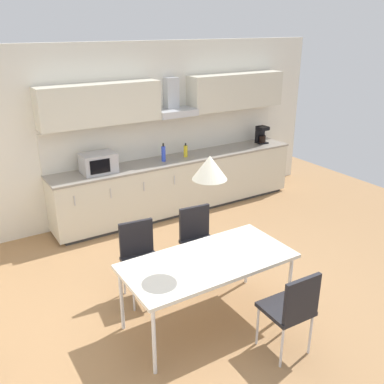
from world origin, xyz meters
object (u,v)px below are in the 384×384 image
Objects in this scene: chair_far_left at (140,253)px; pendant_lamp at (210,167)px; coffee_maker at (261,135)px; bottle_yellow at (186,151)px; microwave at (98,163)px; chair_near_right at (293,306)px; bottle_blue at (163,153)px; chair_far_right at (198,236)px; dining_table at (208,263)px.

pendant_lamp is at bearing -64.83° from chair_far_left.
coffee_maker is 1.58m from bottle_yellow.
chair_near_right is (0.50, -3.41, -0.49)m from microwave.
bottle_blue is 0.89× the size of pendant_lamp.
coffee_maker reaches higher than chair_near_right.
microwave reaches higher than chair_far_left.
chair_far_right is at bearing -106.25° from bottle_blue.
coffee_maker is 3.98m from pendant_lamp.
coffee_maker reaches higher than bottle_yellow.
bottle_blue is at bearing -177.11° from bottle_yellow.
bottle_blue is at bearing -0.93° from microwave.
chair_far_left is (-1.70, -1.84, -0.44)m from bottle_yellow.
coffee_maker reaches higher than chair_far_right.
bottle_yellow reaches higher than chair_far_left.
coffee_maker reaches higher than chair_far_left.
chair_far_left is at bearing 115.17° from dining_table.
chair_far_right is (-2.52, -1.86, -0.50)m from coffee_maker.
bottle_yellow is 0.26× the size of chair_far_left.
chair_near_right and chair_far_left have the same top height.
microwave is 2.65m from dining_table.
bottle_blue is at bearing 70.62° from pendant_lamp.
chair_far_left is at bearing -150.35° from coffee_maker.
chair_far_left is at bearing 115.35° from chair_near_right.
coffee_maker is 3.17m from chair_far_right.
pendant_lamp reaches higher than chair_near_right.
coffee_maker is at bearing 42.38° from dining_table.
pendant_lamp reaches higher than chair_far_left.
chair_far_right is (-0.53, -1.82, -0.47)m from bottle_blue.
bottle_yellow reaches higher than chair_far_right.
coffee_maker is at bearing 29.65° from chair_far_left.
bottle_yellow is (1.45, 0.00, -0.05)m from microwave.
pendant_lamp is at bearing -116.78° from bottle_yellow.
bottle_blue reaches higher than microwave.
chair_near_right is 1.57m from chair_far_right.
bottle_yellow is (-1.58, -0.02, -0.05)m from coffee_maker.
chair_near_right is (-0.95, -3.41, -0.44)m from bottle_yellow.
chair_far_right is 2.72× the size of pendant_lamp.
bottle_yellow reaches higher than dining_table.
chair_near_right is at bearing -126.34° from coffee_maker.
bottle_yellow is 0.13× the size of dining_table.
chair_far_right is at bearing -117.04° from bottle_yellow.
bottle_blue is 0.33× the size of chair_far_right.
coffee_maker is 1.35× the size of bottle_yellow.
coffee_maker is 3.80m from chair_far_left.
bottle_blue is 3.47m from chair_near_right.
microwave reaches higher than dining_table.
bottle_yellow is 3.02m from pendant_lamp.
bottle_blue reaches higher than chair_near_right.
chair_far_left is at bearing -179.99° from chair_far_right.
coffee_maker is at bearing 42.38° from pendant_lamp.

